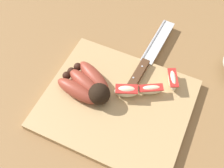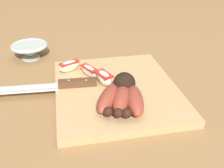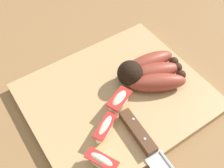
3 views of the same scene
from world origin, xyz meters
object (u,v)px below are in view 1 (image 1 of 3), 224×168
object	(u,v)px
banana_bunch	(88,85)
chefs_knife	(145,62)
apple_wedge_middle	(172,80)
apple_wedge_near	(127,92)
apple_wedge_far	(151,90)

from	to	relation	value
banana_bunch	chefs_knife	size ratio (longest dim) A/B	0.54
chefs_knife	apple_wedge_middle	xyz separation A→B (m)	(-0.09, 0.03, 0.01)
chefs_knife	apple_wedge_near	bearing A→B (deg)	86.85
banana_bunch	chefs_knife	bearing A→B (deg)	-126.06
apple_wedge_near	apple_wedge_middle	size ratio (longest dim) A/B	1.00
banana_bunch	apple_wedge_middle	bearing A→B (deg)	-149.95
apple_wedge_near	apple_wedge_middle	distance (m)	0.13
banana_bunch	chefs_knife	world-z (taller)	banana_bunch
banana_bunch	apple_wedge_near	xyz separation A→B (m)	(-0.10, -0.03, -0.00)
banana_bunch	apple_wedge_far	world-z (taller)	banana_bunch
chefs_knife	apple_wedge_middle	distance (m)	0.09
apple_wedge_middle	apple_wedge_far	xyz separation A→B (m)	(0.04, 0.05, -0.00)
chefs_knife	apple_wedge_middle	world-z (taller)	apple_wedge_middle
apple_wedge_middle	apple_wedge_far	distance (m)	0.07
apple_wedge_middle	apple_wedge_far	world-z (taller)	apple_wedge_middle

